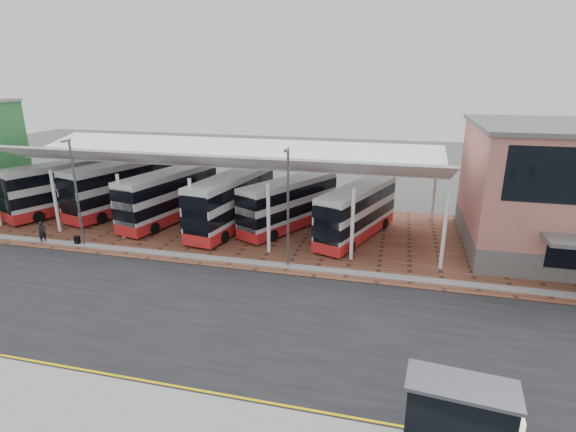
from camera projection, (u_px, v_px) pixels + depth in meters
name	position (u px, v px, depth m)	size (l,w,h in m)	color
ground	(226.00, 308.00, 25.08)	(140.00, 140.00, 0.00)	#494B46
road	(219.00, 317.00, 24.16)	(120.00, 14.00, 0.02)	black
forecourt	(308.00, 234.00, 36.62)	(72.00, 16.00, 0.06)	brown
sidewalk	(136.00, 423.00, 16.74)	(120.00, 4.00, 0.14)	gray
north_kerb	(259.00, 263.00, 30.79)	(120.00, 0.80, 0.14)	gray
yellow_line_near	(163.00, 389.00, 18.61)	(120.00, 0.12, 0.01)	#F8CD00
yellow_line_far	(167.00, 385.00, 18.88)	(120.00, 0.12, 0.01)	#F8CD00
canopy	(218.00, 157.00, 37.59)	(37.00, 11.63, 7.07)	white
lamp_west	(76.00, 190.00, 32.80)	(0.16, 0.90, 8.07)	#4D4F54
lamp_east	(288.00, 205.00, 29.09)	(0.16, 0.90, 8.07)	#4D4F54
bus_0	(68.00, 187.00, 42.03)	(6.78, 11.46, 4.67)	silver
bus_1	(123.00, 187.00, 41.90)	(5.74, 11.68, 4.70)	silver
bus_2	(169.00, 196.00, 39.23)	(4.74, 10.99, 4.41)	silver
bus_3	(232.00, 202.00, 37.35)	(4.16, 11.21, 4.52)	silver
bus_4	(289.00, 204.00, 37.31)	(6.65, 10.04, 4.16)	silver
bus_5	(357.00, 213.00, 35.15)	(5.52, 10.22, 4.13)	silver
pedestrian	(42.00, 232.00, 34.38)	(0.62, 0.40, 1.69)	black
suitcase	(77.00, 240.00, 34.16)	(0.37, 0.27, 0.64)	black
bus_shelter	(469.00, 420.00, 14.36)	(3.73, 1.99, 2.87)	black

